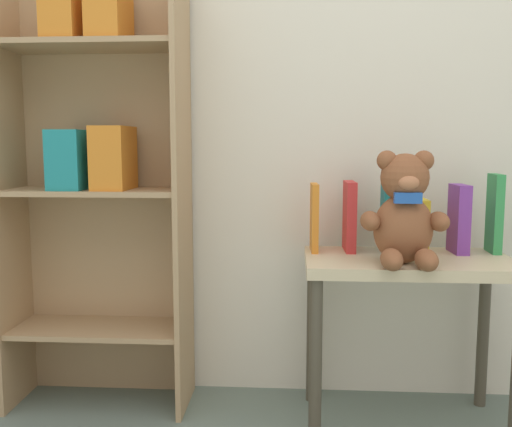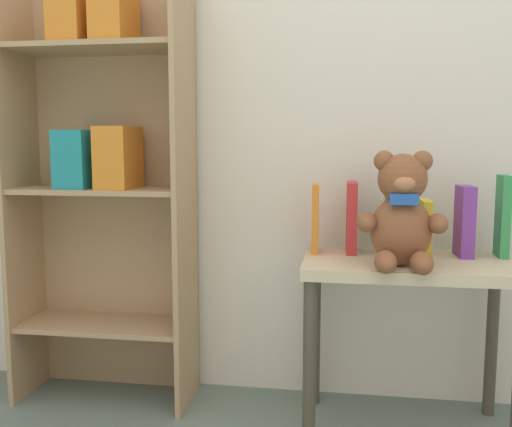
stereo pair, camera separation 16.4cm
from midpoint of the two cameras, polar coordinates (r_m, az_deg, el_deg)
wall_back at (r=2.13m, az=9.08°, el=15.49°), size 4.80×0.06×2.50m
bookshelf_side at (r=2.10m, az=-12.74°, el=5.08°), size 0.63×0.27×1.54m
display_table at (r=1.91m, az=17.40°, el=-7.31°), size 0.66×0.38×0.57m
teddy_bear at (r=1.76m, az=16.99°, el=-0.12°), size 0.26×0.24×0.35m
book_standing_orange at (r=1.94m, az=8.37°, el=-0.48°), size 0.03×0.12×0.23m
book_standing_red at (r=1.96m, az=11.91°, el=-0.38°), size 0.04×0.15×0.24m
book_standing_teal at (r=1.97m, az=15.42°, el=-0.28°), size 0.03×0.14×0.25m
book_standing_yellow at (r=1.99m, az=18.84°, el=-1.32°), size 0.03×0.15×0.18m
book_standing_purple at (r=1.99m, az=22.37°, el=-0.74°), size 0.05×0.12×0.23m
book_standing_green at (r=2.04m, az=25.60°, el=-0.25°), size 0.03×0.11×0.26m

